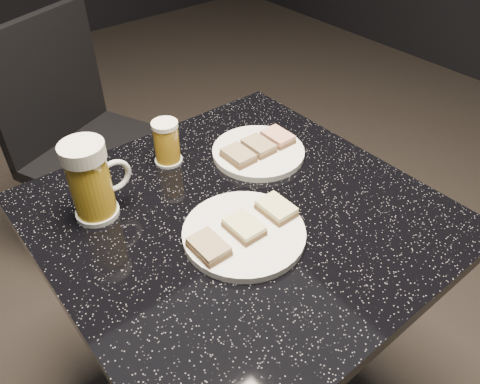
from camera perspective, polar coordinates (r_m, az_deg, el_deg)
name	(u,v)px	position (r m, az deg, el deg)	size (l,w,h in m)	color
plate_large	(244,233)	(0.84, 0.49, -5.06)	(0.22, 0.22, 0.01)	white
plate_small	(258,152)	(1.04, 2.25, 4.88)	(0.20, 0.20, 0.01)	white
table	(240,292)	(1.07, 0.00, -12.12)	(0.70, 0.70, 0.75)	black
beer_mug	(91,181)	(0.88, -17.71, 1.33)	(0.12, 0.08, 0.16)	silver
beer_tumbler	(167,143)	(1.01, -8.93, 5.97)	(0.06, 0.06, 0.10)	silver
chair	(88,139)	(1.63, -18.02, 6.17)	(0.56, 0.56, 0.88)	black
canapes_on_plate_large	(244,227)	(0.83, 0.49, -4.26)	(0.21, 0.07, 0.02)	#4C3521
canapes_on_plate_small	(258,146)	(1.03, 2.27, 5.63)	(0.16, 0.07, 0.02)	#4C3521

